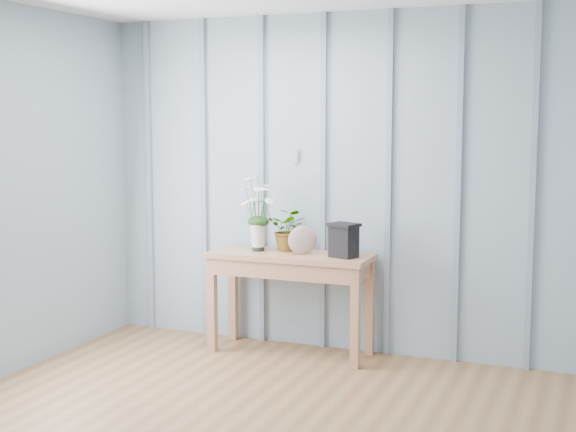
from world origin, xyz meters
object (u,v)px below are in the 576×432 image
at_px(daisy_vase, 258,203).
at_px(carved_box, 344,240).
at_px(sideboard, 291,269).
at_px(felt_disc_vessel, 302,240).

distance_m(daisy_vase, carved_box, 0.72).
bearing_deg(daisy_vase, sideboard, -1.89).
height_order(felt_disc_vessel, carved_box, carved_box).
bearing_deg(sideboard, felt_disc_vessel, -11.21).
bearing_deg(felt_disc_vessel, sideboard, 141.57).
height_order(sideboard, daisy_vase, daisy_vase).
height_order(daisy_vase, carved_box, daisy_vase).
bearing_deg(sideboard, carved_box, -3.27).
xyz_separation_m(daisy_vase, felt_disc_vessel, (0.36, -0.03, -0.25)).
xyz_separation_m(sideboard, felt_disc_vessel, (0.10, -0.02, 0.22)).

